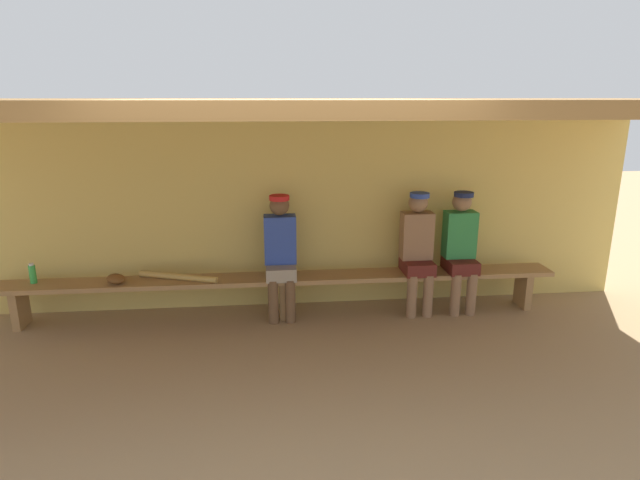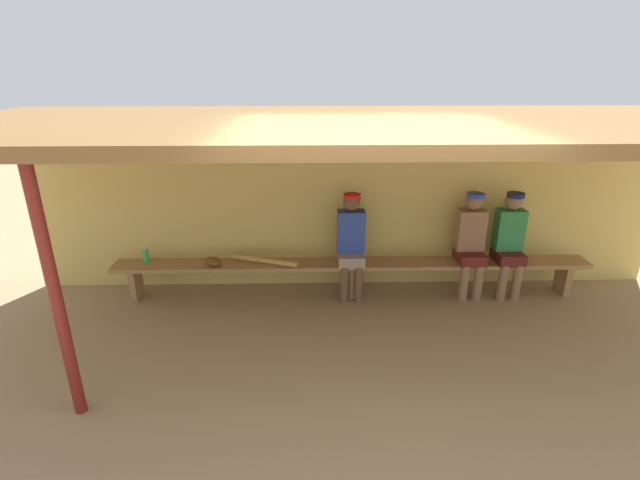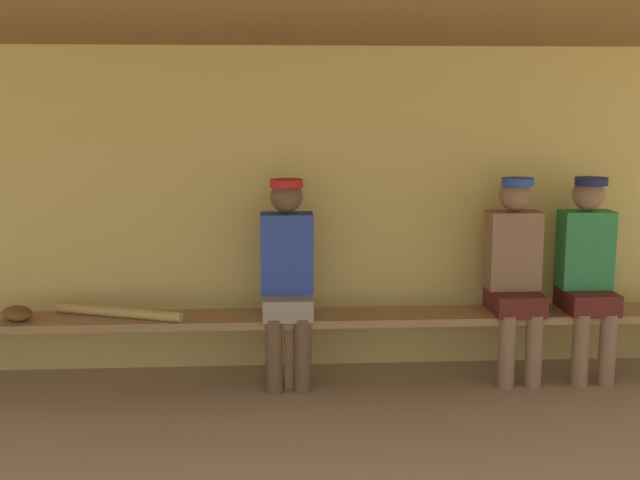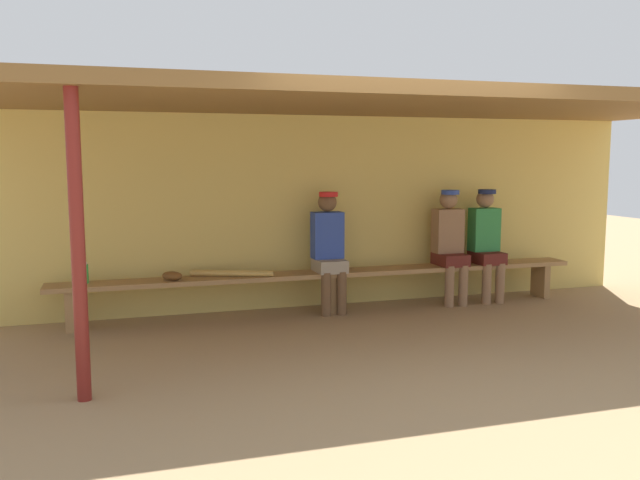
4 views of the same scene
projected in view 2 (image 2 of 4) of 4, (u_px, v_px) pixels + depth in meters
The scene contains 11 objects.
ground_plane at pixel (365, 368), 4.66m from camera, with size 24.00×24.00×0.00m, color #9E7F59.
back_wall at pixel (350, 203), 6.13m from camera, with size 8.00×0.20×2.20m, color #D8BC60.
dugout_roof at pixel (365, 126), 4.50m from camera, with size 8.00×2.80×0.12m, color brown.
support_post at pixel (56, 299), 3.69m from camera, with size 0.10×0.10×2.20m, color maroon.
bench at pixel (352, 267), 5.97m from camera, with size 6.00×0.36×0.46m.
player_rightmost at pixel (471, 240), 5.87m from camera, with size 0.34×0.42×1.34m.
player_middle at pixel (510, 240), 5.88m from camera, with size 0.34×0.42×1.34m.
player_leftmost at pixel (351, 241), 5.84m from camera, with size 0.34×0.42×1.34m.
water_bottle_blue at pixel (146, 255), 5.89m from camera, with size 0.07×0.07×0.22m.
baseball_glove_tan at pixel (213, 261), 5.85m from camera, with size 0.24×0.17×0.09m, color brown.
baseball_bat at pixel (264, 261), 5.90m from camera, with size 0.07×0.07×0.89m, color tan.
Camera 2 is at (-0.54, -3.88, 2.87)m, focal length 26.39 mm.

